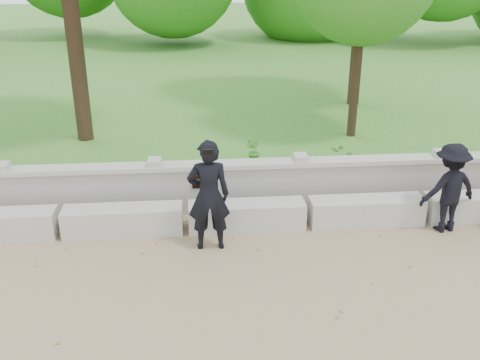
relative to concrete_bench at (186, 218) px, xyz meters
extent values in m
plane|color=#8D7856|center=(0.00, -1.90, -0.22)|extent=(80.00, 80.00, 0.00)
cube|color=#25611D|center=(0.00, 12.10, -0.10)|extent=(40.00, 22.00, 0.25)
cube|color=#B7B4AD|center=(-1.00, 0.00, 0.00)|extent=(1.90, 0.45, 0.45)
cube|color=#B7B4AD|center=(1.00, 0.00, 0.00)|extent=(1.90, 0.45, 0.45)
cube|color=#B7B4AD|center=(3.00, 0.00, 0.00)|extent=(1.90, 0.45, 0.45)
cube|color=#ACAAA3|center=(0.00, 0.70, 0.18)|extent=(12.50, 0.25, 0.82)
cube|color=#B7B4AD|center=(0.00, 0.70, 0.64)|extent=(12.50, 0.35, 0.08)
cube|color=black|center=(0.30, 0.56, 0.40)|extent=(0.36, 0.02, 0.24)
imported|color=black|center=(0.37, -0.57, 0.64)|extent=(0.64, 0.42, 1.74)
cube|color=black|center=(0.37, -0.92, 1.45)|extent=(0.14, 0.02, 0.07)
imported|color=black|center=(4.21, -0.33, 0.51)|extent=(1.04, 0.72, 1.48)
cylinder|color=#382619|center=(-2.33, 4.24, 2.65)|extent=(0.36, 0.36, 5.26)
cylinder|color=#382619|center=(3.86, 3.97, 1.54)|extent=(0.20, 0.20, 3.02)
cylinder|color=#382619|center=(4.73, 6.86, 2.45)|extent=(0.33, 0.33, 4.85)
imported|color=#3E7A29|center=(1.35, 2.31, 0.30)|extent=(0.37, 0.38, 0.54)
imported|color=#3E7A29|center=(3.00, 1.40, 0.31)|extent=(0.62, 0.57, 0.57)
camera|label=1|loc=(0.21, -7.81, 3.90)|focal=40.00mm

